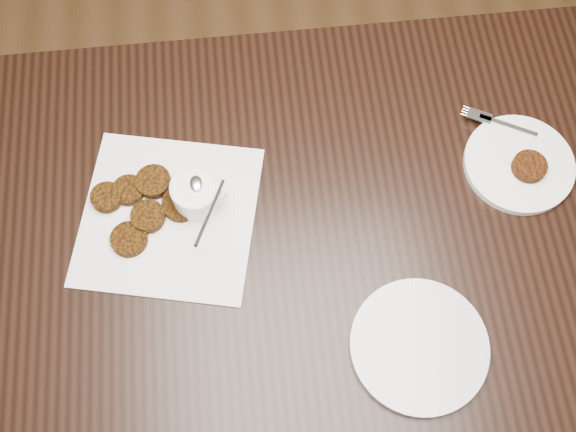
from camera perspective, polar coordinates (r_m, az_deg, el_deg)
The scene contains 7 objects.
floor at distance 1.86m, azimuth 1.00°, elevation -11.49°, with size 4.00×4.00×0.00m, color #56371D.
table at distance 1.51m, azimuth -0.02°, elevation -6.80°, with size 1.32×0.85×0.75m, color black.
napkin at distance 1.18m, azimuth -10.02°, elevation 0.02°, with size 0.29×0.29×0.00m, color white.
sauce_ramekin at distance 1.13m, azimuth -7.94°, elevation 2.51°, with size 0.11×0.11×0.12m, color white, non-canonical shape.
patty_cluster at distance 1.19m, azimuth -12.36°, elevation 1.13°, with size 0.21×0.21×0.02m, color #58330B, non-canonical shape.
plate_with_patty at distance 1.26m, azimuth 18.98°, elevation 4.32°, with size 0.19×0.19×0.03m, color white, non-canonical shape.
plate_empty at distance 1.11m, azimuth 10.99°, elevation -10.72°, with size 0.22×0.22×0.02m, color silver.
Camera 1 is at (-0.07, -0.38, 1.82)m, focal length 42.19 mm.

